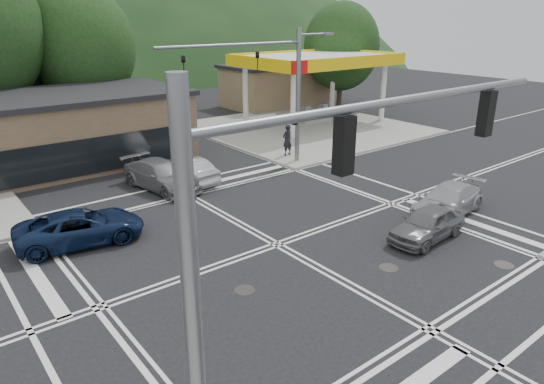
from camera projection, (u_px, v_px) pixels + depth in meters
ground at (277, 245)px, 19.40m from camera, size 120.00×120.00×0.00m
sidewalk_ne at (305, 128)px, 39.16m from camera, size 16.00×16.00×0.15m
gas_station_canopy at (316, 62)px, 39.35m from camera, size 12.32×8.34×5.75m
convenience_store at (276, 86)px, 48.82m from camera, size 10.00×6.00×3.80m
tree_n_c at (82, 47)px, 35.44m from camera, size 7.60×7.60×10.87m
tree_n_e at (23, 36)px, 36.42m from camera, size 8.40×8.40×11.98m
tree_ne at (342, 47)px, 46.11m from camera, size 7.20×7.20×9.99m
signal_mast_ne at (282, 81)px, 27.75m from camera, size 11.65×0.30×8.00m
signal_mast_sw at (288, 245)px, 7.88m from camera, size 9.14×0.28×8.00m
car_blue_west at (80, 227)px, 19.32m from camera, size 5.22×3.03×1.37m
car_grey_center at (427, 224)px, 19.70m from camera, size 4.01×1.84×1.33m
car_silver_east at (448, 200)px, 22.18m from camera, size 4.86×2.54×1.34m
car_queue_a at (188, 171)px, 26.38m from camera, size 1.81×4.25×1.36m
car_queue_b at (148, 141)px, 32.60m from camera, size 1.98×4.05×1.33m
car_northbound at (162, 175)px, 25.46m from camera, size 2.90×5.35×1.47m
pedestrian at (287, 140)px, 30.98m from camera, size 0.74×0.51×1.97m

